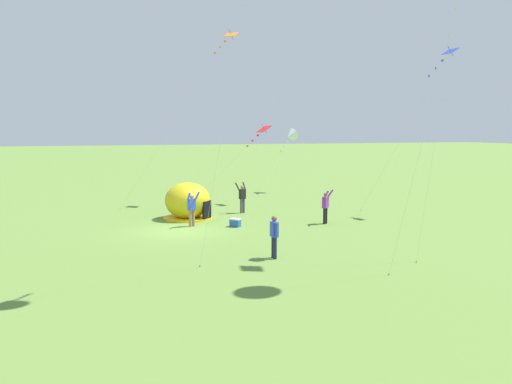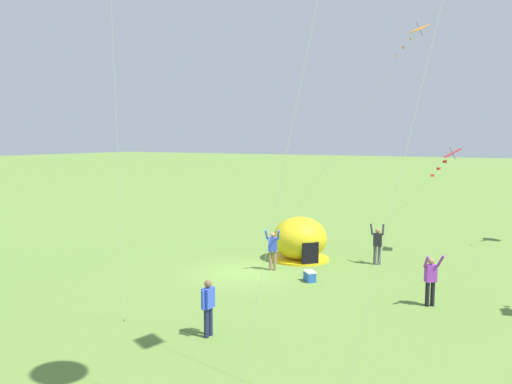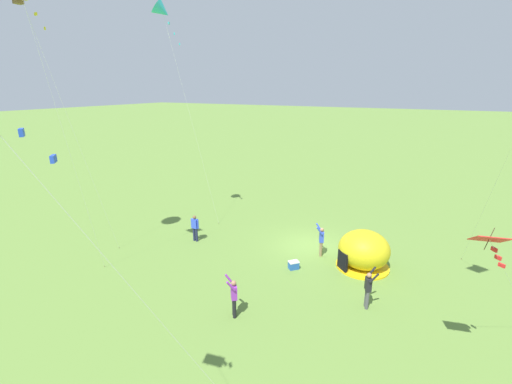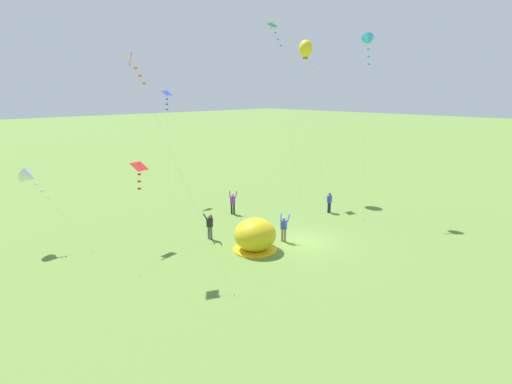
{
  "view_description": "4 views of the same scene",
  "coord_description": "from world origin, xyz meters",
  "px_view_note": "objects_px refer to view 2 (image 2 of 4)",
  "views": [
    {
      "loc": [
        24.83,
        -4.12,
        5.08
      ],
      "look_at": [
        1.57,
        3.62,
        2.04
      ],
      "focal_mm": 35.0,
      "sensor_mm": 36.0,
      "label": 1
    },
    {
      "loc": [
        18.43,
        10.97,
        5.87
      ],
      "look_at": [
        1.96,
        1.68,
        3.85
      ],
      "focal_mm": 35.0,
      "sensor_mm": 36.0,
      "label": 2
    },
    {
      "loc": [
        -6.05,
        18.47,
        9.38
      ],
      "look_at": [
        3.18,
        1.03,
        3.3
      ],
      "focal_mm": 24.0,
      "sensor_mm": 36.0,
      "label": 3
    },
    {
      "loc": [
        -19.87,
        -16.06,
        9.86
      ],
      "look_at": [
        -0.89,
        3.66,
        2.92
      ],
      "focal_mm": 28.0,
      "sensor_mm": 36.0,
      "label": 4
    }
  ],
  "objects_px": {
    "kite_orange": "(412,38)",
    "person_arms_raised": "(377,244)",
    "person_center_field": "(208,305)",
    "person_strolling": "(431,278)",
    "popup_tent": "(300,239)",
    "person_flying_kite": "(273,248)",
    "kite_red": "(449,157)",
    "cooler_box": "(310,276)"
  },
  "relations": [
    {
      "from": "popup_tent",
      "to": "person_strolling",
      "type": "xyz_separation_m",
      "value": [
        3.99,
        6.82,
        0.0
      ]
    },
    {
      "from": "popup_tent",
      "to": "person_center_field",
      "type": "relative_size",
      "value": 1.63
    },
    {
      "from": "cooler_box",
      "to": "kite_orange",
      "type": "height_order",
      "value": "kite_orange"
    },
    {
      "from": "person_center_field",
      "to": "cooler_box",
      "type": "bearing_deg",
      "value": 177.11
    },
    {
      "from": "person_center_field",
      "to": "person_strolling",
      "type": "bearing_deg",
      "value": 139.11
    },
    {
      "from": "person_arms_raised",
      "to": "kite_orange",
      "type": "distance_m",
      "value": 11.11
    },
    {
      "from": "person_flying_kite",
      "to": "cooler_box",
      "type": "bearing_deg",
      "value": 69.5
    },
    {
      "from": "person_strolling",
      "to": "kite_orange",
      "type": "bearing_deg",
      "value": -162.54
    },
    {
      "from": "cooler_box",
      "to": "kite_orange",
      "type": "relative_size",
      "value": 0.05
    },
    {
      "from": "person_strolling",
      "to": "person_center_field",
      "type": "xyz_separation_m",
      "value": [
        6.06,
        -5.25,
        -0.03
      ]
    },
    {
      "from": "popup_tent",
      "to": "person_arms_raised",
      "type": "distance_m",
      "value": 3.66
    },
    {
      "from": "popup_tent",
      "to": "person_strolling",
      "type": "distance_m",
      "value": 7.9
    },
    {
      "from": "kite_red",
      "to": "kite_orange",
      "type": "height_order",
      "value": "kite_orange"
    },
    {
      "from": "person_flying_kite",
      "to": "kite_red",
      "type": "bearing_deg",
      "value": 137.91
    },
    {
      "from": "popup_tent",
      "to": "person_center_field",
      "type": "distance_m",
      "value": 10.17
    },
    {
      "from": "cooler_box",
      "to": "person_strolling",
      "type": "relative_size",
      "value": 0.34
    },
    {
      "from": "cooler_box",
      "to": "person_center_field",
      "type": "height_order",
      "value": "person_center_field"
    },
    {
      "from": "person_center_field",
      "to": "person_arms_raised",
      "type": "xyz_separation_m",
      "value": [
        -10.94,
        1.99,
        0.03
      ]
    },
    {
      "from": "person_arms_raised",
      "to": "kite_orange",
      "type": "relative_size",
      "value": 0.16
    },
    {
      "from": "person_strolling",
      "to": "person_flying_kite",
      "type": "relative_size",
      "value": 1.0
    },
    {
      "from": "popup_tent",
      "to": "kite_orange",
      "type": "bearing_deg",
      "value": 144.78
    },
    {
      "from": "cooler_box",
      "to": "kite_orange",
      "type": "xyz_separation_m",
      "value": [
        -8.69,
        1.94,
        10.9
      ]
    },
    {
      "from": "person_strolling",
      "to": "kite_red",
      "type": "bearing_deg",
      "value": -174.59
    },
    {
      "from": "person_strolling",
      "to": "kite_red",
      "type": "height_order",
      "value": "kite_red"
    },
    {
      "from": "popup_tent",
      "to": "kite_red",
      "type": "relative_size",
      "value": 0.51
    },
    {
      "from": "person_arms_raised",
      "to": "kite_red",
      "type": "height_order",
      "value": "kite_red"
    },
    {
      "from": "person_center_field",
      "to": "person_arms_raised",
      "type": "bearing_deg",
      "value": 169.71
    },
    {
      "from": "person_strolling",
      "to": "cooler_box",
      "type": "bearing_deg",
      "value": -98.7
    },
    {
      "from": "person_center_field",
      "to": "kite_red",
      "type": "xyz_separation_m",
      "value": [
        -14.55,
        4.45,
        3.99
      ]
    },
    {
      "from": "person_strolling",
      "to": "kite_orange",
      "type": "height_order",
      "value": "kite_orange"
    },
    {
      "from": "popup_tent",
      "to": "kite_red",
      "type": "height_order",
      "value": "kite_red"
    },
    {
      "from": "kite_orange",
      "to": "kite_red",
      "type": "bearing_deg",
      "value": 66.17
    },
    {
      "from": "person_flying_kite",
      "to": "kite_red",
      "type": "distance_m",
      "value": 10.14
    },
    {
      "from": "popup_tent",
      "to": "person_flying_kite",
      "type": "bearing_deg",
      "value": -5.7
    },
    {
      "from": "kite_orange",
      "to": "person_arms_raised",
      "type": "bearing_deg",
      "value": -3.72
    },
    {
      "from": "cooler_box",
      "to": "person_flying_kite",
      "type": "bearing_deg",
      "value": -110.5
    },
    {
      "from": "person_flying_kite",
      "to": "person_strolling",
      "type": "bearing_deg",
      "value": 77.57
    },
    {
      "from": "person_strolling",
      "to": "person_flying_kite",
      "type": "distance_m",
      "value": 7.23
    },
    {
      "from": "cooler_box",
      "to": "person_arms_raised",
      "type": "distance_m",
      "value": 4.5
    },
    {
      "from": "person_strolling",
      "to": "person_arms_raised",
      "type": "relative_size",
      "value": 1.0
    },
    {
      "from": "cooler_box",
      "to": "kite_red",
      "type": "distance_m",
      "value": 9.95
    },
    {
      "from": "kite_red",
      "to": "kite_orange",
      "type": "relative_size",
      "value": 0.46
    }
  ]
}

